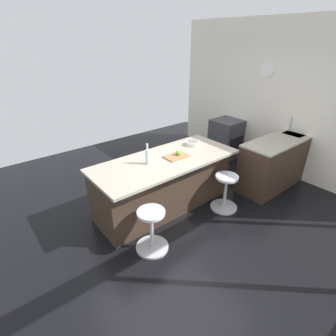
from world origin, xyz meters
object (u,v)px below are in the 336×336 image
object	(u,v)px
kitchen_island	(164,183)
oven_range	(226,139)
stool_middle	(152,231)
fruit_bowl	(193,143)
water_bottle	(148,156)
cutting_board	(176,156)
apple_green	(178,153)
stool_by_window	(225,193)

from	to	relation	value
kitchen_island	oven_range	bearing A→B (deg)	-163.48
stool_middle	fruit_bowl	size ratio (longest dim) A/B	2.58
oven_range	fruit_bowl	distance (m)	1.82
kitchen_island	water_bottle	xyz separation A→B (m)	(0.31, 0.01, 0.56)
kitchen_island	fruit_bowl	distance (m)	0.87
cutting_board	fruit_bowl	distance (m)	0.58
apple_green	fruit_bowl	world-z (taller)	apple_green
oven_range	stool_by_window	size ratio (longest dim) A/B	1.46
stool_middle	water_bottle	bearing A→B (deg)	-122.82
water_bottle	fruit_bowl	bearing A→B (deg)	-173.54
cutting_board	fruit_bowl	size ratio (longest dim) A/B	1.54
kitchen_island	stool_middle	size ratio (longest dim) A/B	3.84
cutting_board	water_bottle	size ratio (longest dim) A/B	1.15
stool_by_window	fruit_bowl	distance (m)	1.01
oven_range	stool_by_window	world-z (taller)	oven_range
oven_range	stool_middle	xyz separation A→B (m)	(3.09, 1.37, -0.16)
stool_middle	apple_green	distance (m)	1.29
cutting_board	water_bottle	bearing A→B (deg)	-9.05
oven_range	cutting_board	distance (m)	2.37
water_bottle	stool_by_window	bearing A→B (deg)	147.59
water_bottle	fruit_bowl	size ratio (longest dim) A/B	1.34
stool_middle	oven_range	bearing A→B (deg)	-156.18
oven_range	cutting_board	size ratio (longest dim) A/B	2.44
oven_range	water_bottle	size ratio (longest dim) A/B	2.81
stool_middle	water_bottle	distance (m)	1.07
kitchen_island	water_bottle	bearing A→B (deg)	1.09
oven_range	kitchen_island	size ratio (longest dim) A/B	0.38
stool_by_window	stool_middle	distance (m)	1.46
stool_middle	cutting_board	size ratio (longest dim) A/B	1.68
cutting_board	water_bottle	xyz separation A→B (m)	(0.48, -0.08, 0.11)
kitchen_island	stool_middle	world-z (taller)	kitchen_island
oven_range	fruit_bowl	bearing A→B (deg)	19.73
cutting_board	water_bottle	distance (m)	0.50
cutting_board	oven_range	bearing A→B (deg)	-160.32
stool_middle	water_bottle	size ratio (longest dim) A/B	1.93
kitchen_island	stool_middle	bearing A→B (deg)	42.27
cutting_board	water_bottle	world-z (taller)	water_bottle
cutting_board	fruit_bowl	world-z (taller)	fruit_bowl
apple_green	stool_by_window	bearing A→B (deg)	131.74
stool_by_window	fruit_bowl	bearing A→B (deg)	-88.72
apple_green	water_bottle	xyz separation A→B (m)	(0.52, -0.08, 0.06)
stool_by_window	oven_range	bearing A→B (deg)	-140.02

